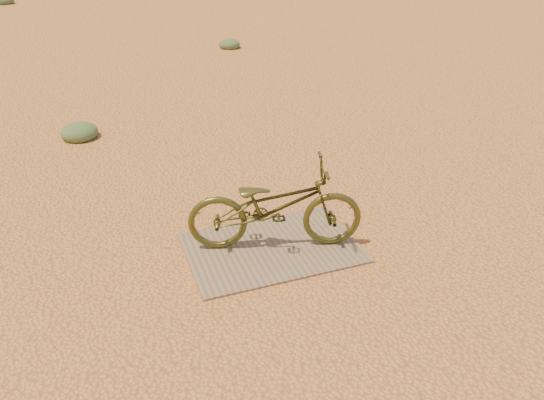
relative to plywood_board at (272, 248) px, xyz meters
name	(u,v)px	position (x,y,z in m)	size (l,w,h in m)	color
ground	(268,287)	(-0.24, -0.55, -0.01)	(120.00, 120.00, 0.00)	#D37D4D
plywood_board	(272,248)	(0.00, 0.00, 0.00)	(1.62, 1.09, 0.02)	#7C6A54
bicycle	(275,206)	(0.04, 0.02, 0.44)	(0.57, 1.63, 0.86)	#41451C
kale_a	(80,138)	(-1.60, 3.61, -0.01)	(0.52, 0.52, 0.29)	#4E6541
kale_b	(230,48)	(1.97, 8.27, -0.01)	(0.49, 0.49, 0.27)	#4E6541
kale_c	(5,4)	(-3.49, 17.38, -0.01)	(0.66, 0.66, 0.36)	#4E6541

